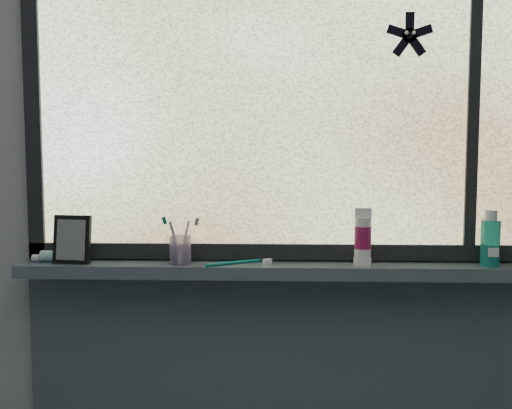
{
  "coord_description": "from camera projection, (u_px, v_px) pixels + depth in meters",
  "views": [
    {
      "loc": [
        -0.01,
        -0.52,
        1.36
      ],
      "look_at": [
        -0.06,
        1.05,
        1.22
      ],
      "focal_mm": 40.0,
      "sensor_mm": 36.0,
      "label": 1
    }
  ],
  "objects": [
    {
      "name": "wall_back",
      "position": [
        278.0,
        188.0,
        1.83
      ],
      "size": [
        3.0,
        0.01,
        2.5
      ],
      "primitive_type": "cube",
      "color": "#9EA3A8",
      "rests_on": "ground"
    },
    {
      "name": "frame_bottom",
      "position": [
        278.0,
        251.0,
        1.82
      ],
      "size": [
        1.6,
        0.03,
        0.05
      ],
      "primitive_type": "cube",
      "color": "black",
      "rests_on": "windowsill"
    },
    {
      "name": "starfish_sticker",
      "position": [
        410.0,
        36.0,
        1.74
      ],
      "size": [
        0.15,
        0.02,
        0.15
      ],
      "primitive_type": null,
      "color": "black",
      "rests_on": "window_pane"
    },
    {
      "name": "toothpaste_tube",
      "position": [
        58.0,
        256.0,
        1.8
      ],
      "size": [
        0.2,
        0.07,
        0.04
      ],
      "primitive_type": null,
      "rotation": [
        0.0,
        0.0,
        -0.14
      ],
      "color": "white",
      "rests_on": "windowsill"
    },
    {
      "name": "frame_mullion",
      "position": [
        473.0,
        99.0,
        1.75
      ],
      "size": [
        0.03,
        0.03,
        1.0
      ],
      "primitive_type": "cube",
      "color": "black",
      "rests_on": "wall_back"
    },
    {
      "name": "frame_left",
      "position": [
        34.0,
        100.0,
        1.8
      ],
      "size": [
        0.05,
        0.03,
        1.1
      ],
      "primitive_type": "cube",
      "color": "black",
      "rests_on": "wall_back"
    },
    {
      "name": "toothbrush_lying",
      "position": [
        234.0,
        262.0,
        1.76
      ],
      "size": [
        0.21,
        0.13,
        0.02
      ],
      "primitive_type": null,
      "rotation": [
        0.0,
        0.0,
        0.52
      ],
      "color": "#0C746B",
      "rests_on": "windowsill"
    },
    {
      "name": "window_pane",
      "position": [
        278.0,
        99.0,
        1.78
      ],
      "size": [
        1.5,
        0.01,
        1.0
      ],
      "primitive_type": "cube",
      "color": "silver",
      "rests_on": "wall_back"
    },
    {
      "name": "windowsill",
      "position": [
        278.0,
        270.0,
        1.77
      ],
      "size": [
        1.62,
        0.14,
        0.04
      ],
      "primitive_type": "cube",
      "color": "#434E5A",
      "rests_on": "wall_back"
    },
    {
      "name": "cream_tube",
      "position": [
        363.0,
        235.0,
        1.74
      ],
      "size": [
        0.06,
        0.06,
        0.13
      ],
      "primitive_type": "cylinder",
      "rotation": [
        0.0,
        0.0,
        -0.29
      ],
      "color": "silver",
      "rests_on": "windowsill"
    },
    {
      "name": "mouthwash_bottle",
      "position": [
        490.0,
        238.0,
        1.72
      ],
      "size": [
        0.07,
        0.07,
        0.14
      ],
      "primitive_type": "cylinder",
      "rotation": [
        0.0,
        0.0,
        0.38
      ],
      "color": "teal",
      "rests_on": "windowsill"
    },
    {
      "name": "toothbrush_cup",
      "position": [
        180.0,
        250.0,
        1.76
      ],
      "size": [
        0.08,
        0.08,
        0.09
      ],
      "primitive_type": "cylinder",
      "rotation": [
        0.0,
        0.0,
        0.18
      ],
      "color": "#B39FD2",
      "rests_on": "windowsill"
    },
    {
      "name": "vanity_mirror",
      "position": [
        72.0,
        239.0,
        1.77
      ],
      "size": [
        0.13,
        0.08,
        0.15
      ],
      "primitive_type": "cube",
      "rotation": [
        0.0,
        0.0,
        -0.15
      ],
      "color": "black",
      "rests_on": "windowsill"
    }
  ]
}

